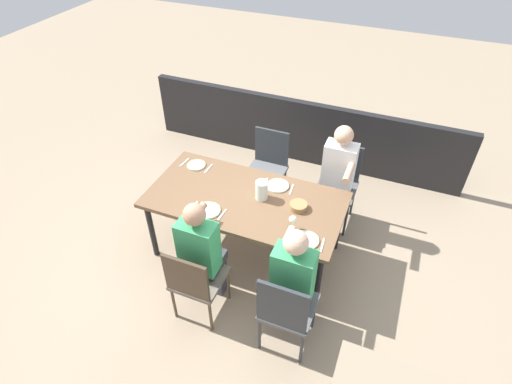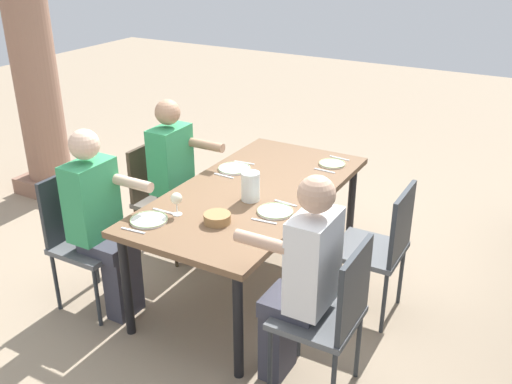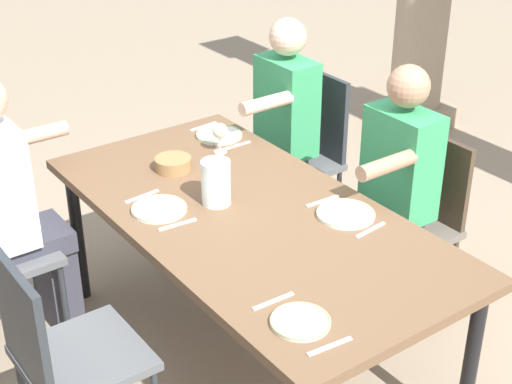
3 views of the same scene
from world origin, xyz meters
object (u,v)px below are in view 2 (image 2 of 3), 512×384
object	(u,v)px
chair_west_north	(81,232)
bread_basket	(217,218)
plate_3	(332,164)
stone_column_centre	(32,52)
chair_mid_north	(160,192)
plate_1	(275,211)
diner_guest_third	(179,176)
diner_man_white	(101,219)
chair_mid_south	(382,243)
plate_0	(149,220)
plate_2	(234,168)
dining_table	(253,198)
wine_glass_0	(176,199)
water_pitcher	(250,188)
diner_woman_green	(302,278)
chair_west_south	(332,311)

from	to	relation	value
chair_west_north	bread_basket	bearing A→B (deg)	-77.42
plate_3	stone_column_centre	bearing A→B (deg)	94.25
chair_mid_north	plate_1	distance (m)	1.29
chair_west_north	diner_guest_third	size ratio (longest dim) A/B	0.74
diner_man_white	chair_mid_south	bearing A→B (deg)	-62.52
bread_basket	plate_0	bearing A→B (deg)	116.69
plate_2	plate_1	bearing A→B (deg)	-129.10
plate_1	plate_3	distance (m)	0.95
dining_table	stone_column_centre	bearing A→B (deg)	79.36
chair_mid_north	plate_1	xyz separation A→B (m)	(-0.34, -1.21, 0.27)
wine_glass_0	water_pitcher	world-z (taller)	water_pitcher
chair_mid_south	plate_2	xyz separation A→B (m)	(0.16, 1.23, 0.23)
chair_mid_south	diner_woman_green	world-z (taller)	diner_woman_green
water_pitcher	bread_basket	xyz separation A→B (m)	(-0.39, 0.01, -0.06)
stone_column_centre	diner_man_white	bearing A→B (deg)	-122.98
diner_guest_third	chair_west_south	bearing A→B (deg)	-117.61
chair_west_south	stone_column_centre	distance (m)	3.86
dining_table	plate_0	world-z (taller)	plate_0
chair_mid_south	water_pitcher	bearing A→B (deg)	106.40
diner_man_white	plate_2	bearing A→B (deg)	-22.19
diner_woman_green	plate_3	bearing A→B (deg)	16.47
diner_woman_green	bread_basket	distance (m)	0.72
chair_west_south	plate_1	xyz separation A→B (m)	(0.52, 0.62, 0.23)
chair_west_south	chair_mid_north	xyz separation A→B (m)	(0.86, 1.83, -0.04)
chair_west_south	plate_2	xyz separation A→B (m)	(1.01, 1.23, 0.23)
chair_mid_north	plate_2	size ratio (longest dim) A/B	3.62
chair_west_south	chair_mid_south	distance (m)	0.86
plate_2	bread_basket	xyz separation A→B (m)	(-0.80, -0.36, 0.02)
chair_mid_south	diner_man_white	size ratio (longest dim) A/B	0.73
diner_guest_third	plate_2	size ratio (longest dim) A/B	5.23
chair_west_north	stone_column_centre	xyz separation A→B (m)	(1.25, 1.72, 0.85)
diner_guest_third	plate_1	size ratio (longest dim) A/B	5.46
chair_west_south	chair_mid_north	world-z (taller)	chair_west_south
wine_glass_0	plate_2	distance (m)	0.84
dining_table	chair_west_north	distance (m)	1.20
plate_0	plate_2	xyz separation A→B (m)	(0.99, -0.02, -0.00)
diner_guest_third	stone_column_centre	world-z (taller)	stone_column_centre
wine_glass_0	water_pitcher	bearing A→B (deg)	-35.42
chair_mid_north	diner_man_white	bearing A→B (deg)	-167.12
dining_table	plate_1	distance (m)	0.39
plate_0	plate_1	world-z (taller)	same
stone_column_centre	chair_mid_north	bearing A→B (deg)	-102.87
chair_west_north	plate_1	world-z (taller)	chair_west_north
diner_woman_green	plate_1	bearing A→B (deg)	39.89
dining_table	chair_west_north	world-z (taller)	chair_west_north
plate_2	diner_man_white	bearing A→B (deg)	157.81
chair_west_north	bread_basket	xyz separation A→B (m)	(0.22, -0.97, 0.26)
diner_man_white	plate_0	world-z (taller)	diner_man_white
dining_table	plate_0	bearing A→B (deg)	155.53
plate_1	diner_guest_third	bearing A→B (deg)	71.59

